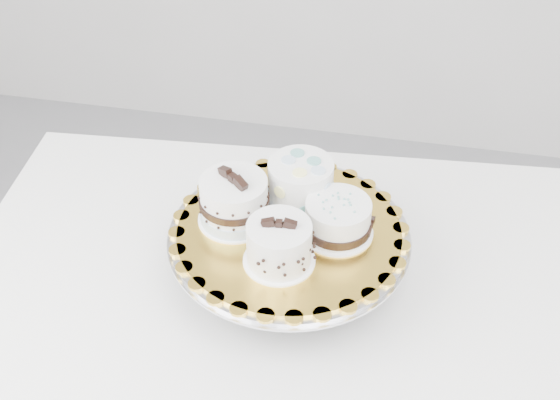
% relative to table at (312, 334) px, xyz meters
% --- Properties ---
extents(table, '(1.21, 0.86, 0.75)m').
position_rel_table_xyz_m(table, '(0.00, 0.00, 0.00)').
color(table, white).
rests_on(table, floor).
extents(cake_stand, '(0.37, 0.37, 0.10)m').
position_rel_table_xyz_m(cake_stand, '(-0.05, 0.04, 0.15)').
color(cake_stand, gray).
rests_on(cake_stand, table).
extents(cake_board, '(0.41, 0.41, 0.00)m').
position_rel_table_xyz_m(cake_board, '(-0.05, 0.04, 0.19)').
color(cake_board, orange).
rests_on(cake_board, cake_stand).
extents(cake_swirl, '(0.10, 0.10, 0.08)m').
position_rel_table_xyz_m(cake_swirl, '(-0.05, -0.03, 0.22)').
color(cake_swirl, white).
rests_on(cake_swirl, cake_board).
extents(cake_banded, '(0.14, 0.14, 0.09)m').
position_rel_table_xyz_m(cake_banded, '(-0.13, 0.05, 0.22)').
color(cake_banded, white).
rests_on(cake_banded, cake_board).
extents(cake_dots, '(0.12, 0.12, 0.08)m').
position_rel_table_xyz_m(cake_dots, '(-0.04, 0.11, 0.23)').
color(cake_dots, white).
rests_on(cake_dots, cake_board).
extents(cake_ribbon, '(0.11, 0.11, 0.06)m').
position_rel_table_xyz_m(cake_ribbon, '(0.03, 0.05, 0.21)').
color(cake_ribbon, white).
rests_on(cake_ribbon, cake_board).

